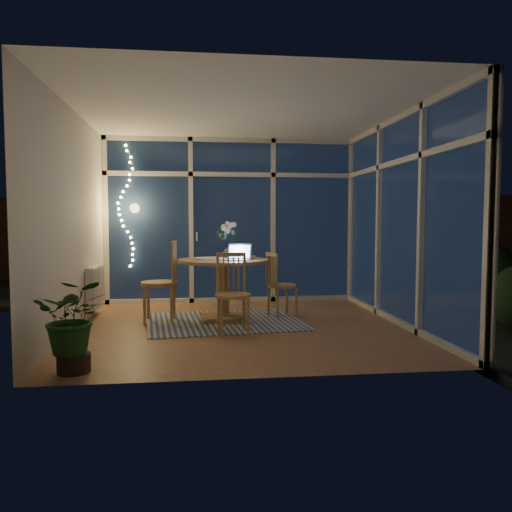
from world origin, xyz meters
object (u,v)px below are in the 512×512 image
at_px(laptop, 237,251).
at_px(flower_vase, 230,250).
at_px(chair_right, 282,284).
at_px(dining_table, 223,290).
at_px(chair_front, 233,293).
at_px(potted_plant, 73,329).
at_px(chair_left, 159,281).

bearing_deg(laptop, flower_vase, 118.67).
relative_size(chair_right, laptop, 2.87).
height_order(dining_table, laptop, laptop).
bearing_deg(dining_table, flower_vase, 67.20).
distance_m(chair_right, laptop, 0.86).
height_order(chair_front, laptop, laptop).
distance_m(flower_vase, potted_plant, 2.82).
relative_size(dining_table, chair_right, 1.32).
distance_m(dining_table, laptop, 0.57).
bearing_deg(chair_front, chair_left, 134.66).
relative_size(chair_left, laptop, 3.42).
xyz_separation_m(chair_front, potted_plant, (-1.46, -1.28, -0.09)).
xyz_separation_m(chair_right, chair_front, (-0.74, -0.97, 0.03)).
bearing_deg(potted_plant, dining_table, 56.36).
bearing_deg(potted_plant, laptop, 50.71).
bearing_deg(chair_left, dining_table, 93.95).
height_order(dining_table, chair_left, chair_left).
distance_m(chair_right, chair_front, 1.22).
bearing_deg(laptop, potted_plant, -110.31).
xyz_separation_m(chair_right, flower_vase, (-0.71, 0.08, 0.46)).
relative_size(chair_left, potted_plant, 1.39).
xyz_separation_m(dining_table, chair_right, (0.80, 0.16, 0.04)).
bearing_deg(dining_table, chair_left, -178.85).
bearing_deg(chair_front, potted_plant, -141.97).
xyz_separation_m(laptop, flower_vase, (-0.07, 0.42, -0.01)).
distance_m(dining_table, chair_front, 0.82).
xyz_separation_m(dining_table, chair_left, (-0.82, -0.02, 0.13)).
bearing_deg(chair_front, laptop, 77.32).
relative_size(chair_left, chair_front, 1.12).
relative_size(laptop, potted_plant, 0.41).
bearing_deg(flower_vase, potted_plant, -122.66).
distance_m(chair_right, flower_vase, 0.85).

